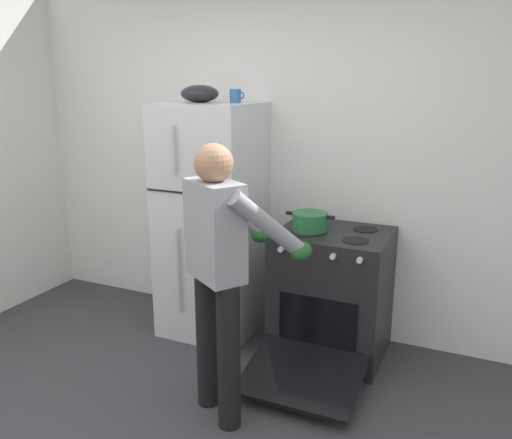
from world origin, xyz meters
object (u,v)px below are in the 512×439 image
stove_range (331,295)px  coffee_mug (236,96)px  mixing_bowl (200,94)px  refrigerator (212,221)px  person_cook (222,259)px  red_pot (310,221)px

stove_range → coffee_mug: bearing=175.0°
mixing_bowl → coffee_mug: bearing=10.8°
stove_range → coffee_mug: (-0.77, 0.07, 1.36)m
refrigerator → stove_range: size_ratio=1.45×
person_cook → mixing_bowl: 1.45m
red_pot → coffee_mug: size_ratio=3.09×
refrigerator → coffee_mug: (0.18, 0.05, 0.92)m
person_cook → red_pot: (0.20, 0.90, 0.01)m
refrigerator → mixing_bowl: mixing_bowl is taller
coffee_mug → red_pot: bearing=-9.3°
coffee_mug → mixing_bowl: size_ratio=0.41×
red_pot → mixing_bowl: mixing_bowl is taller
red_pot → coffee_mug: (-0.61, 0.10, 0.83)m
person_cook → coffee_mug: 1.37m
person_cook → mixing_bowl: mixing_bowl is taller
person_cook → refrigerator: bearing=121.7°
coffee_mug → mixing_bowl: 0.27m
refrigerator → person_cook: bearing=-58.3°
refrigerator → stove_range: refrigerator is taller
refrigerator → person_cook: (0.59, -0.95, 0.08)m
coffee_mug → refrigerator: bearing=-164.6°
stove_range → coffee_mug: 1.56m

